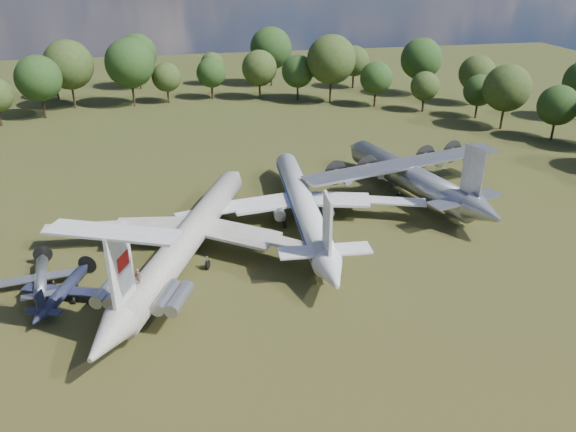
{
  "coord_description": "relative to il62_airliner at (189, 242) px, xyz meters",
  "views": [
    {
      "loc": [
        -2.75,
        -65.5,
        34.71
      ],
      "look_at": [
        9.98,
        -4.24,
        5.0
      ],
      "focal_mm": 35.0,
      "sensor_mm": 36.0,
      "label": 1
    }
  ],
  "objects": [
    {
      "name": "small_prop_northwest",
      "position": [
        -16.78,
        -3.19,
        -1.48
      ],
      "size": [
        11.28,
        14.25,
        1.92
      ],
      "primitive_type": null,
      "rotation": [
        0.0,
        0.0,
        0.14
      ],
      "color": "#929499",
      "rests_on": "ground"
    },
    {
      "name": "ground",
      "position": [
        2.27,
        3.63,
        -2.44
      ],
      "size": [
        300.0,
        300.0,
        0.0
      ],
      "primitive_type": "plane",
      "color": "#1D3712",
      "rests_on": "ground"
    },
    {
      "name": "person_on_il62",
      "position": [
        -5.3,
        -12.6,
        3.27
      ],
      "size": [
        0.72,
        0.69,
        1.65
      ],
      "primitive_type": "imported",
      "rotation": [
        0.0,
        0.0,
        2.46
      ],
      "color": "#91674A",
      "rests_on": "il62_airliner"
    },
    {
      "name": "small_prop_west",
      "position": [
        -13.91,
        -6.63,
        -1.47
      ],
      "size": [
        13.46,
        15.62,
        1.93
      ],
      "primitive_type": null,
      "rotation": [
        0.0,
        0.0,
        -0.34
      ],
      "color": "black",
      "rests_on": "ground"
    },
    {
      "name": "an12_transport",
      "position": [
        34.3,
        13.33,
        0.11
      ],
      "size": [
        43.3,
        46.23,
        5.1
      ],
      "primitive_type": null,
      "rotation": [
        0.0,
        0.0,
        0.25
      ],
      "color": "#A3A6AB",
      "rests_on": "ground"
    },
    {
      "name": "il62_airliner",
      "position": [
        0.0,
        0.0,
        0.0
      ],
      "size": [
        54.58,
        60.72,
        4.88
      ],
      "primitive_type": null,
      "rotation": [
        0.0,
        0.0,
        -0.4
      ],
      "color": "silver",
      "rests_on": "ground"
    },
    {
      "name": "tu104_jet",
      "position": [
        15.92,
        6.95,
        -0.12
      ],
      "size": [
        37.77,
        48.6,
        4.64
      ],
      "primitive_type": null,
      "rotation": [
        0.0,
        0.0,
        -0.06
      ],
      "color": "silver",
      "rests_on": "ground"
    }
  ]
}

